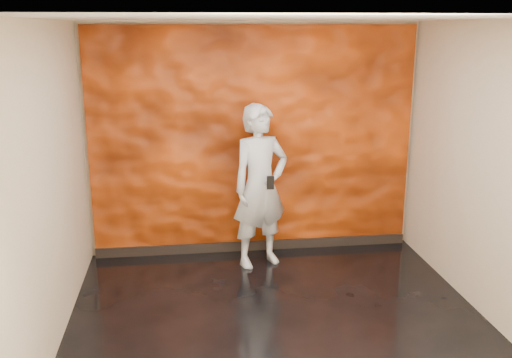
% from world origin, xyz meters
% --- Properties ---
extents(room, '(4.02, 4.02, 2.81)m').
position_xyz_m(room, '(0.00, 0.00, 1.40)').
color(room, black).
rests_on(room, ground).
extents(feature_wall, '(3.90, 0.06, 2.75)m').
position_xyz_m(feature_wall, '(0.00, 1.96, 1.38)').
color(feature_wall, '#E54D0B').
rests_on(feature_wall, ground).
extents(baseboard, '(3.90, 0.04, 0.12)m').
position_xyz_m(baseboard, '(0.00, 1.92, 0.06)').
color(baseboard, black).
rests_on(baseboard, ground).
extents(man, '(0.81, 0.67, 1.90)m').
position_xyz_m(man, '(0.02, 1.51, 0.95)').
color(man, '#9BA0AB').
rests_on(man, ground).
extents(phone, '(0.08, 0.02, 0.15)m').
position_xyz_m(phone, '(0.09, 1.24, 1.06)').
color(phone, black).
rests_on(phone, man).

